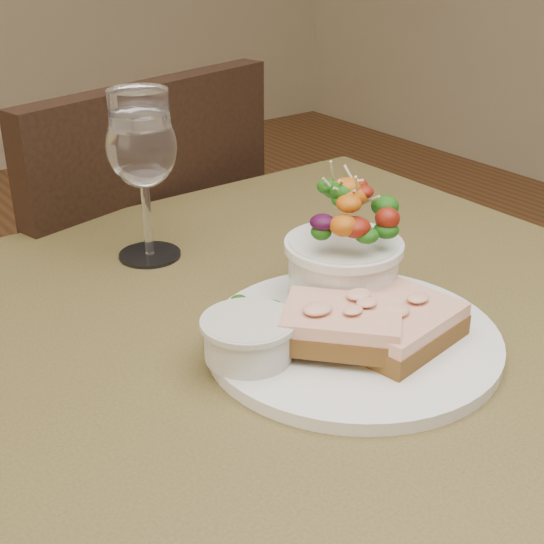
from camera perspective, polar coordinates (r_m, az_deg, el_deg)
cafe_table at (r=0.76m, az=2.55°, el=-11.43°), size 0.80×0.80×0.75m
chair_far at (r=1.41m, az=-12.19°, el=-10.16°), size 0.51×0.51×0.90m
dinner_plate at (r=0.69m, az=6.07°, el=-5.03°), size 0.27×0.27×0.01m
sandwich_front at (r=0.67m, az=9.51°, el=-3.98°), size 0.12×0.10×0.03m
sandwich_back at (r=0.65m, az=5.31°, el=-3.99°), size 0.12×0.13×0.03m
ramekin at (r=0.64m, az=-1.78°, el=-4.85°), size 0.08×0.08×0.04m
salad_bowl at (r=0.72m, az=5.45°, el=2.21°), size 0.11×0.11×0.13m
garnish at (r=0.71m, az=-1.98°, el=-2.69°), size 0.05×0.04×0.02m
wine_glass at (r=0.83m, az=-9.76°, el=8.95°), size 0.08×0.08×0.18m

